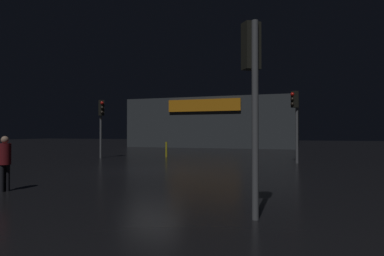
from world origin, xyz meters
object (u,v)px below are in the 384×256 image
at_px(traffic_signal_main, 101,116).
at_px(pedestrian, 5,159).
at_px(traffic_signal_opposite, 295,112).
at_px(store_building, 215,123).
at_px(traffic_signal_cross_left, 252,75).

bearing_deg(traffic_signal_main, pedestrian, -67.90).
height_order(traffic_signal_main, traffic_signal_opposite, traffic_signal_opposite).
height_order(store_building, traffic_signal_main, store_building).
bearing_deg(traffic_signal_main, traffic_signal_opposite, 2.16).
bearing_deg(store_building, traffic_signal_cross_left, -72.91).
distance_m(store_building, traffic_signal_main, 20.18).
bearing_deg(traffic_signal_cross_left, traffic_signal_opposite, 89.22).
distance_m(traffic_signal_main, traffic_signal_cross_left, 17.29).
relative_size(traffic_signal_opposite, traffic_signal_cross_left, 1.01).
bearing_deg(traffic_signal_main, traffic_signal_cross_left, -45.94).
bearing_deg(traffic_signal_opposite, pedestrian, -121.39).
relative_size(store_building, traffic_signal_cross_left, 4.80).
relative_size(store_building, traffic_signal_main, 4.93).
xyz_separation_m(traffic_signal_main, traffic_signal_cross_left, (12.02, -12.42, 0.10)).
bearing_deg(traffic_signal_opposite, store_building, 117.39).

